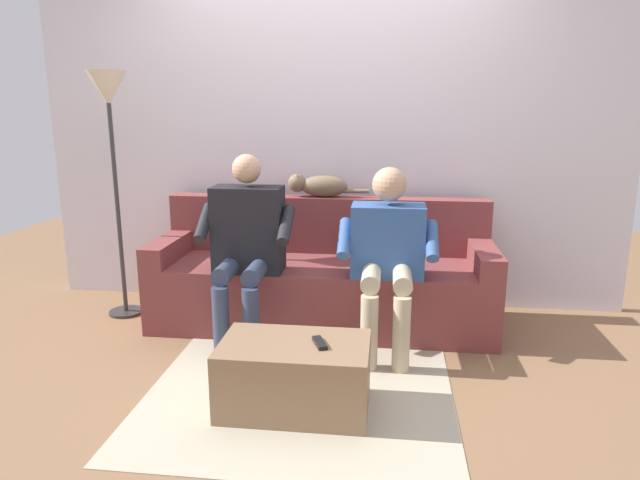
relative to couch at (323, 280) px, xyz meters
name	(u,v)px	position (x,y,z in m)	size (l,w,h in m)	color
ground_plane	(308,367)	(0.00, 0.73, -0.30)	(8.00, 8.00, 0.00)	#846042
back_wall	(331,137)	(0.00, -0.46, 0.95)	(4.28, 0.06, 2.48)	silver
couch	(323,280)	(0.00, 0.00, 0.00)	(2.27, 0.75, 0.84)	brown
coffee_table	(295,376)	(0.00, 1.17, -0.12)	(0.73, 0.45, 0.35)	#8C6B4C
person_left_seated	(388,248)	(-0.44, 0.37, 0.34)	(0.60, 0.59, 1.11)	#335693
person_right_seated	(246,239)	(0.44, 0.36, 0.37)	(0.59, 0.52, 1.18)	black
cat_on_backrest	(318,185)	(0.06, -0.25, 0.62)	(0.57, 0.14, 0.17)	#756047
remote_black	(320,343)	(-0.12, 1.18, 0.06)	(0.14, 0.04, 0.02)	black
floor_rug	(300,391)	(0.00, 1.01, -0.29)	(1.58, 1.50, 0.01)	#B7AD93
floor_lamp	(110,113)	(1.43, 0.03, 1.12)	(0.26, 0.26, 1.69)	#2D2D2D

